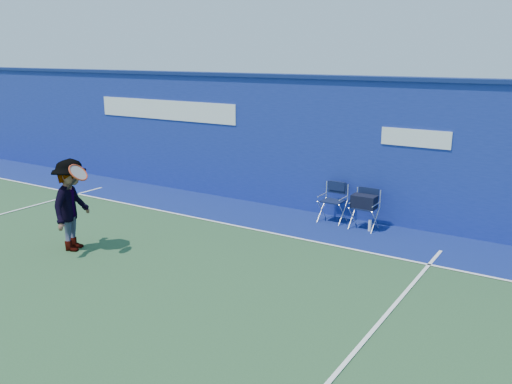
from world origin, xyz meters
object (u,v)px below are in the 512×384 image
Objects in this scene: tennis_player at (72,205)px; water_bottle at (370,226)px; directors_chair_left at (333,209)px; directors_chair_right at (364,213)px.

water_bottle is at bearing 42.71° from tennis_player.
directors_chair_left is 0.50× the size of tennis_player.
water_bottle is 5.84m from tennis_player.
directors_chair_left is 5.34m from tennis_player.
water_bottle is at bearing -12.78° from directors_chair_left.
directors_chair_right is 5.75m from tennis_player.
water_bottle is at bearing -26.36° from directors_chair_right.
water_bottle is (0.17, -0.08, -0.23)m from directors_chair_right.
directors_chair_right is 3.46× the size of water_bottle.
directors_chair_left is 3.51× the size of water_bottle.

